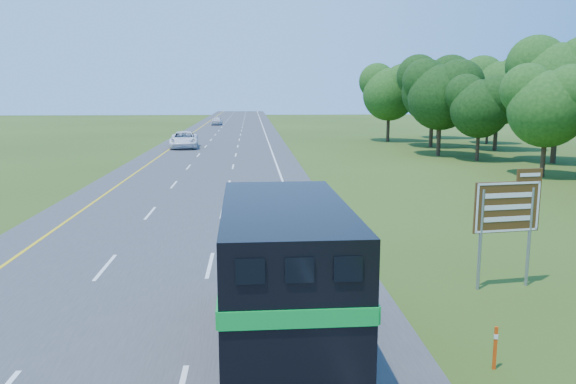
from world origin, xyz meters
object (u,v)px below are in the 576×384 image
object	(u,v)px
horse_truck	(283,272)
exit_sign	(508,212)
far_car	(217,121)
white_suv	(184,140)

from	to	relation	value
horse_truck	exit_sign	bearing A→B (deg)	29.24
horse_truck	exit_sign	size ratio (longest dim) A/B	2.24
far_car	exit_sign	size ratio (longest dim) A/B	1.21
horse_truck	white_suv	distance (m)	51.28
horse_truck	white_suv	size ratio (longest dim) A/B	1.30
horse_truck	white_suv	xyz separation A→B (m)	(-8.10, 50.63, -1.09)
white_suv	far_car	size ratio (longest dim) A/B	1.41
horse_truck	far_car	xyz separation A→B (m)	(-7.10, 95.42, -1.21)
horse_truck	exit_sign	distance (m)	8.40
horse_truck	far_car	distance (m)	95.69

